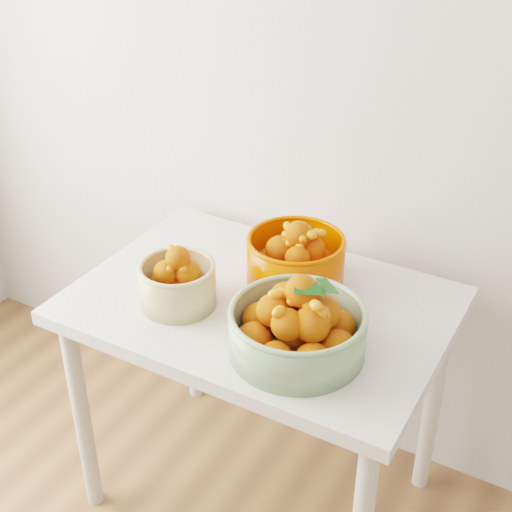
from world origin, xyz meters
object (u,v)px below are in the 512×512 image
object	(u,v)px
table	(260,328)
bowl_cream	(178,282)
bowl_orange	(296,260)
bowl_green	(298,327)

from	to	relation	value
table	bowl_cream	size ratio (longest dim) A/B	3.72
table	bowl_orange	bearing A→B (deg)	69.63
bowl_green	bowl_cream	bearing A→B (deg)	175.53
bowl_green	bowl_orange	world-z (taller)	bowl_green
bowl_cream	table	bearing A→B (deg)	34.00
bowl_orange	table	bearing A→B (deg)	-110.37
table	bowl_cream	world-z (taller)	bowl_cream
bowl_green	table	bearing A→B (deg)	140.79
bowl_green	bowl_orange	bearing A→B (deg)	117.72
bowl_cream	bowl_green	size ratio (longest dim) A/B	0.65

